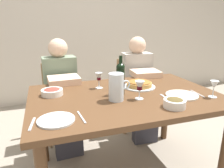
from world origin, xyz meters
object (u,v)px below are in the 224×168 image
Objects in this scene: water_pitcher at (116,89)px; wine_glass_left_diner at (140,86)px; salad_bowl at (52,92)px; chair_left at (60,96)px; diner_right at (139,85)px; olive_bowl at (175,103)px; wine_bottle at (120,79)px; dinner_plate_right_setting at (182,95)px; dinner_plate_left_setting at (56,120)px; wine_glass_centre at (99,77)px; wine_glass_right_diner at (214,86)px; dining_table at (125,105)px; baked_tart at (139,84)px; chair_right at (132,88)px; diner_left at (63,92)px.

water_pitcher is 0.18m from wine_glass_left_diner.
water_pitcher is at bearing -30.86° from salad_bowl.
diner_right is (0.89, -0.24, 0.12)m from chair_left.
water_pitcher is at bearing 142.12° from olive_bowl.
olive_bowl is 1.44m from chair_left.
wine_bottle reaches higher than dinner_plate_right_setting.
dinner_plate_left_setting is 0.19× the size of diner_right.
wine_glass_centre is at bearing 8.22° from salad_bowl.
wine_glass_centre is at bearing 147.12° from wine_glass_right_diner.
diner_right is (0.38, 0.78, -0.24)m from wine_glass_left_diner.
chair_left is (-0.45, 0.89, -0.17)m from dining_table.
salad_bowl is 0.15× the size of diner_right.
wine_glass_centre is (-0.35, 0.09, 0.07)m from baked_tart.
wine_glass_centre is 0.63× the size of dinner_plate_left_setting.
water_pitcher is at bearing 171.51° from dinner_plate_right_setting.
dinner_plate_right_setting is at bearing 92.08° from chair_right.
wine_glass_left_diner is at bearing 113.88° from chair_left.
baked_tart is at bearing 27.40° from wine_bottle.
diner_left reaches higher than chair_left.
salad_bowl is at bearing 146.01° from olive_bowl.
salad_bowl is 0.53m from diner_left.
wine_glass_centre is 0.56× the size of dinner_plate_right_setting.
water_pitcher is (-0.08, -0.12, -0.04)m from wine_bottle.
diner_right is at bearing 43.55° from dinner_plate_left_setting.
wine_bottle is 0.15m from water_pitcher.
dining_table is at bearing 157.16° from dinner_plate_right_setting.
chair_right is (0.46, 0.89, -0.17)m from dining_table.
dinner_plate_left_setting and dinner_plate_right_setting have the same top height.
baked_tart is 1.13× the size of dinner_plate_right_setting.
dinner_plate_left_setting is at bearing -149.25° from baked_tart.
olive_bowl is 1.14× the size of wine_glass_right_diner.
dining_table is 4.80× the size of wine_bottle.
dinner_plate_right_setting is at bearing -19.60° from salad_bowl.
wine_bottle is 0.64m from dinner_plate_left_setting.
wine_bottle is 0.55m from salad_bowl.
wine_bottle is 0.36× the size of chair_left.
diner_left reaches higher than wine_glass_right_diner.
wine_bottle is at bearing 32.12° from dinner_plate_left_setting.
diner_left reaches higher than chair_right.
dinner_plate_right_setting is (0.52, -0.08, -0.08)m from water_pitcher.
baked_tart is at bearing 124.95° from dinner_plate_right_setting.
olive_bowl is at bearing -55.02° from wine_glass_left_diner.
wine_bottle reaches higher than dinner_plate_left_setting.
wine_glass_centre is (-0.38, 0.58, 0.06)m from olive_bowl.
chair_right is (0.40, 1.01, -0.36)m from wine_glass_left_diner.
chair_left is at bearing 132.65° from wine_glass_right_diner.
dinner_plate_right_setting reaches higher than dining_table.
wine_glass_left_diner is (0.06, -0.13, 0.19)m from dining_table.
dining_table is 1.02m from chair_left.
chair_right is (0.90, 0.23, -0.12)m from diner_left.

